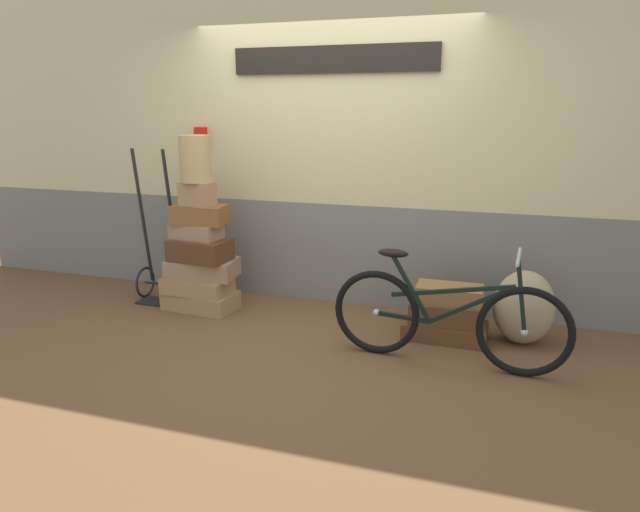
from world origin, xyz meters
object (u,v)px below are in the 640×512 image
at_px(suitcase_2, 203,268).
at_px(burlap_sack, 524,307).
at_px(suitcase_7, 445,330).
at_px(suitcase_8, 447,312).
at_px(suitcase_3, 200,250).
at_px(suitcase_4, 196,231).
at_px(suitcase_5, 200,215).
at_px(suitcase_0, 201,300).
at_px(wicker_basket, 195,159).
at_px(suitcase_6, 197,194).
at_px(suitcase_9, 450,293).
at_px(bicycle, 446,319).
at_px(suitcase_1, 198,285).
at_px(luggage_trolley, 160,266).

height_order(suitcase_2, burlap_sack, burlap_sack).
bearing_deg(suitcase_7, suitcase_8, 69.98).
height_order(suitcase_3, suitcase_4, suitcase_4).
bearing_deg(suitcase_5, suitcase_0, -116.26).
xyz_separation_m(suitcase_0, suitcase_7, (2.20, -0.02, -0.01)).
height_order(suitcase_2, wicker_basket, wicker_basket).
distance_m(suitcase_6, suitcase_9, 2.30).
relative_size(suitcase_9, bicycle, 0.31).
bearing_deg(suitcase_2, suitcase_5, 149.83).
xyz_separation_m(suitcase_1, suitcase_8, (2.23, -0.00, -0.01)).
bearing_deg(bicycle, luggage_trolley, 167.59).
distance_m(suitcase_0, wicker_basket, 1.28).
relative_size(suitcase_2, suitcase_6, 2.06).
bearing_deg(suitcase_9, suitcase_7, -126.99).
bearing_deg(bicycle, suitcase_3, 167.58).
height_order(suitcase_6, suitcase_7, suitcase_6).
distance_m(suitcase_7, suitcase_8, 0.15).
relative_size(suitcase_3, luggage_trolley, 0.36).
bearing_deg(burlap_sack, suitcase_6, -178.50).
distance_m(suitcase_0, suitcase_8, 2.21).
bearing_deg(suitcase_4, suitcase_3, -21.45).
xyz_separation_m(suitcase_1, bicycle, (2.26, -0.48, 0.12)).
relative_size(wicker_basket, bicycle, 0.24).
height_order(suitcase_0, burlap_sack, burlap_sack).
xyz_separation_m(suitcase_0, suitcase_3, (0.02, -0.00, 0.48)).
xyz_separation_m(suitcase_3, luggage_trolley, (-0.51, 0.11, -0.22)).
relative_size(suitcase_2, bicycle, 0.36).
xyz_separation_m(suitcase_0, luggage_trolley, (-0.48, 0.11, 0.25)).
height_order(suitcase_0, wicker_basket, wicker_basket).
bearing_deg(suitcase_8, suitcase_2, 176.36).
relative_size(suitcase_6, luggage_trolley, 0.21).
distance_m(suitcase_6, burlap_sack, 2.86).
height_order(suitcase_1, suitcase_8, suitcase_8).
xyz_separation_m(suitcase_8, luggage_trolley, (-2.69, 0.12, 0.11)).
xyz_separation_m(luggage_trolley, bicycle, (2.72, -0.60, 0.01)).
xyz_separation_m(suitcase_2, suitcase_4, (-0.03, -0.02, 0.34)).
bearing_deg(burlap_sack, suitcase_9, -172.97).
bearing_deg(suitcase_9, burlap_sack, 6.70).
relative_size(burlap_sack, bicycle, 0.35).
relative_size(suitcase_5, suitcase_6, 1.59).
distance_m(suitcase_5, suitcase_9, 2.26).
distance_m(burlap_sack, bicycle, 0.78).
bearing_deg(suitcase_5, bicycle, -17.57).
relative_size(suitcase_4, suitcase_8, 0.76).
distance_m(suitcase_0, suitcase_9, 2.24).
relative_size(suitcase_4, suitcase_6, 1.46).
bearing_deg(suitcase_0, wicker_basket, 41.93).
distance_m(suitcase_5, luggage_trolley, 0.74).
relative_size(suitcase_2, suitcase_7, 0.94).
bearing_deg(suitcase_1, suitcase_8, 1.80).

